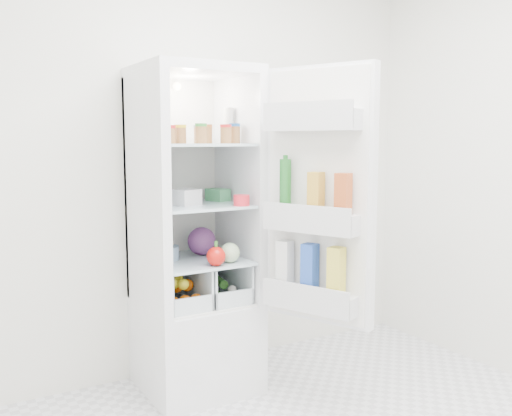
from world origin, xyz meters
TOP-DOWN VIEW (x-y plane):
  - room_walls at (0.00, 0.00)m, footprint 3.02×3.02m
  - refrigerator at (-0.20, 1.25)m, footprint 0.60×0.60m
  - shelf_low at (-0.20, 1.19)m, footprint 0.49×0.53m
  - shelf_mid at (-0.20, 1.19)m, footprint 0.49×0.53m
  - shelf_top at (-0.20, 1.19)m, footprint 0.49×0.53m
  - crisper_left at (-0.32, 1.19)m, footprint 0.23×0.46m
  - crisper_right at (-0.08, 1.19)m, footprint 0.23×0.46m
  - condiment_jars at (-0.21, 1.13)m, footprint 0.46×0.34m
  - squeeze_bottle at (0.01, 1.20)m, footprint 0.06×0.06m
  - tub_white at (-0.27, 1.16)m, footprint 0.17×0.17m
  - tin_red at (-0.03, 0.97)m, footprint 0.10×0.10m
  - tub_green at (-0.03, 1.25)m, footprint 0.12×0.14m
  - red_cabbage at (-0.13, 1.27)m, footprint 0.16×0.16m
  - bell_pepper at (-0.18, 0.97)m, footprint 0.10×0.10m
  - mushroom_bowl at (-0.36, 1.25)m, footprint 0.21×0.21m
  - salad_bag at (-0.08, 1.01)m, footprint 0.11×0.11m
  - citrus_pile at (-0.32, 1.13)m, footprint 0.20×0.24m
  - veg_pile at (-0.07, 1.18)m, footprint 0.16×0.30m
  - fridge_door at (0.22, 0.63)m, footprint 0.37×0.58m

SIDE VIEW (x-z plane):
  - veg_pile at x=-0.07m, z-range 0.51..0.61m
  - citrus_pile at x=-0.32m, z-range 0.51..0.67m
  - crisper_left at x=-0.32m, z-range 0.50..0.72m
  - crisper_right at x=-0.08m, z-range 0.50..0.72m
  - refrigerator at x=-0.20m, z-range -0.23..1.57m
  - shelf_low at x=-0.20m, z-range 0.73..0.75m
  - mushroom_bowl at x=-0.36m, z-range 0.75..0.82m
  - bell_pepper at x=-0.18m, z-range 0.75..0.85m
  - salad_bag at x=-0.08m, z-range 0.75..0.86m
  - red_cabbage at x=-0.13m, z-range 0.75..0.91m
  - shelf_mid at x=-0.20m, z-range 1.04..1.06m
  - tin_red at x=-0.03m, z-range 1.06..1.11m
  - tub_green at x=-0.03m, z-range 1.06..1.13m
  - fridge_door at x=0.22m, z-range 0.44..1.74m
  - tub_white at x=-0.27m, z-range 1.06..1.14m
  - shelf_top at x=-0.20m, z-range 1.37..1.39m
  - condiment_jars at x=-0.21m, z-range 1.39..1.47m
  - squeeze_bottle at x=0.01m, z-range 1.39..1.59m
  - room_walls at x=0.00m, z-range 0.29..2.90m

